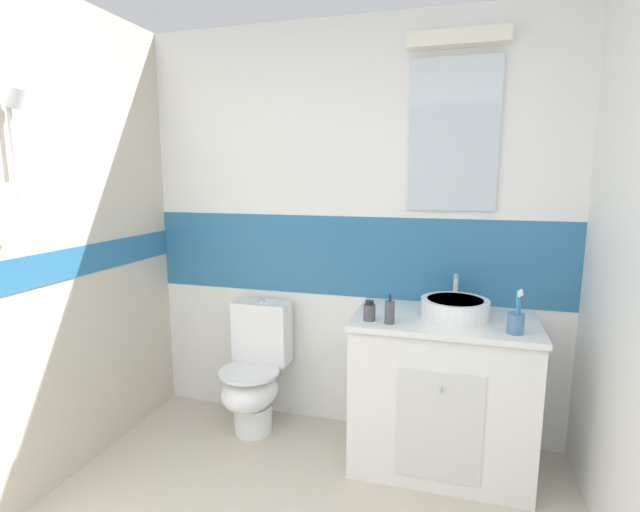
{
  "coord_description": "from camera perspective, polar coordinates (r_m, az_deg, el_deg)",
  "views": [
    {
      "loc": [
        0.63,
        -0.4,
        1.59
      ],
      "look_at": [
        -0.0,
        1.76,
        1.21
      ],
      "focal_mm": 26.4,
      "sensor_mm": 36.0,
      "label": 1
    }
  ],
  "objects": [
    {
      "name": "soap_dispenser",
      "position": [
        2.44,
        8.45,
        -6.73
      ],
      "size": [
        0.05,
        0.05,
        0.16
      ],
      "color": "#4C4C51",
      "rests_on": "vanity_cabinet"
    },
    {
      "name": "sink_basin",
      "position": [
        2.61,
        16.03,
        -6.0
      ],
      "size": [
        0.36,
        0.4,
        0.2
      ],
      "color": "white",
      "rests_on": "vanity_cabinet"
    },
    {
      "name": "toilet",
      "position": [
        3.07,
        -7.92,
        -13.82
      ],
      "size": [
        0.37,
        0.5,
        0.82
      ],
      "color": "white",
      "rests_on": "ground_plane"
    },
    {
      "name": "wall_back_tiled",
      "position": [
        2.93,
        3.96,
        3.17
      ],
      "size": [
        3.2,
        0.2,
        2.5
      ],
      "color": "white",
      "rests_on": "ground_plane"
    },
    {
      "name": "toothbrush_cup",
      "position": [
        2.45,
        22.65,
        -7.41
      ],
      "size": [
        0.08,
        0.08,
        0.22
      ],
      "color": "#4C7299",
      "rests_on": "vanity_cabinet"
    },
    {
      "name": "lotion_bottle_short",
      "position": [
        2.47,
        6.02,
        -6.7
      ],
      "size": [
        0.06,
        0.06,
        0.11
      ],
      "color": "#4C4C51",
      "rests_on": "vanity_cabinet"
    },
    {
      "name": "vanity_cabinet",
      "position": [
        2.77,
        14.46,
        -15.58
      ],
      "size": [
        0.95,
        0.6,
        0.85
      ],
      "color": "white",
      "rests_on": "ground_plane"
    }
  ]
}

